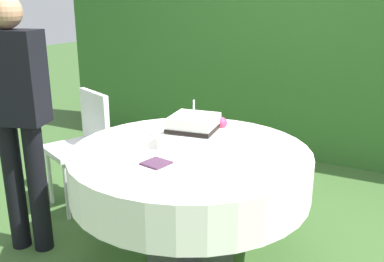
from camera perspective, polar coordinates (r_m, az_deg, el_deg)
ground_plane at (r=2.84m, az=-0.22°, el=-16.46°), size 20.00×20.00×0.00m
foliage_hedge at (r=4.55m, az=13.58°, el=10.92°), size 5.29×0.52×2.21m
cake_table at (r=2.55m, az=-0.23°, el=-5.19°), size 1.40×1.40×0.73m
wedding_cake at (r=2.56m, az=0.32°, el=-0.04°), size 0.37×0.37×0.28m
serving_plate_near at (r=2.78m, az=-4.49°, el=-0.37°), size 0.10×0.10×0.01m
serving_plate_far at (r=2.51m, az=9.26°, el=-2.51°), size 0.15×0.15×0.01m
napkin_stack at (r=2.30m, az=-4.76°, el=-4.26°), size 0.15×0.15×0.01m
garden_chair at (r=3.41m, az=-14.06°, el=-0.92°), size 0.53×0.53×0.89m
standing_person at (r=2.78m, az=-22.19°, el=2.55°), size 0.40×0.30×1.60m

